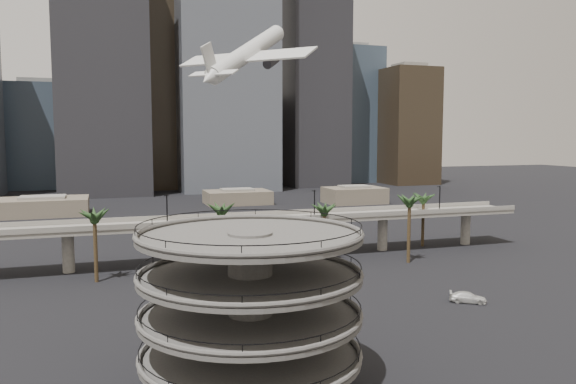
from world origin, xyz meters
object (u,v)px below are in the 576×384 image
object	(u,v)px
overpass	(239,225)
car_c	(468,297)
car_a	(318,311)
airborne_jet	(247,54)
car_b	(305,294)
parking_ramp	(250,296)

from	to	relation	value
overpass	car_c	world-z (taller)	overpass
car_a	car_c	size ratio (longest dim) A/B	0.76
car_c	car_a	bearing A→B (deg)	120.08
overpass	airborne_jet	xyz separation A→B (m)	(5.07, 12.24, 36.53)
car_b	car_c	bearing A→B (deg)	-138.45
parking_ramp	overpass	distance (m)	60.46
car_b	airborne_jet	bearing A→B (deg)	-27.82
car_b	car_c	xyz separation A→B (m)	(23.19, -9.84, 0.01)
overpass	car_a	distance (m)	39.59
overpass	parking_ramp	bearing A→B (deg)	-102.43
parking_ramp	airborne_jet	distance (m)	80.99
overpass	car_a	world-z (taller)	overpass
airborne_jet	car_a	distance (m)	67.04
parking_ramp	car_a	world-z (taller)	parking_ramp
parking_ramp	airborne_jet	bearing A→B (deg)	75.77
airborne_jet	car_b	xyz separation A→B (m)	(-1.75, -42.49, -43.08)
parking_ramp	car_a	bearing A→B (deg)	53.01
car_a	car_b	bearing A→B (deg)	16.83
airborne_jet	car_c	distance (m)	71.09
parking_ramp	car_c	world-z (taller)	parking_ramp
car_c	overpass	bearing A→B (deg)	66.16
overpass	car_c	distance (m)	48.51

